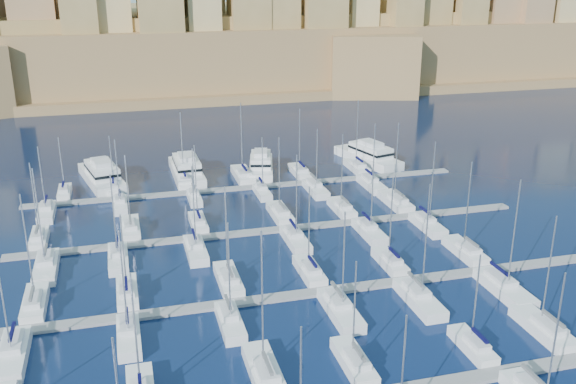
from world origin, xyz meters
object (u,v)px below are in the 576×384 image
object	(u,v)px
motor_yacht_c	(261,165)
motor_yacht_d	(369,155)
sailboat_2	(265,372)
motor_yacht_b	(187,169)
sailboat_4	(473,346)
motor_yacht_a	(102,175)

from	to	relation	value
motor_yacht_c	motor_yacht_d	bearing A→B (deg)	2.88
sailboat_2	motor_yacht_b	world-z (taller)	sailboat_2
sailboat_4	motor_yacht_b	distance (m)	75.35
motor_yacht_b	motor_yacht_d	size ratio (longest dim) A/B	0.96
motor_yacht_a	motor_yacht_b	bearing A→B (deg)	-1.19
motor_yacht_a	motor_yacht_d	size ratio (longest dim) A/B	1.04
sailboat_4	motor_yacht_d	world-z (taller)	sailboat_4
motor_yacht_c	sailboat_2	bearing A→B (deg)	-102.48
sailboat_4	motor_yacht_c	size ratio (longest dim) A/B	0.73
motor_yacht_d	motor_yacht_c	bearing A→B (deg)	-177.12
sailboat_2	motor_yacht_a	size ratio (longest dim) A/B	0.85
motor_yacht_b	sailboat_4	bearing A→B (deg)	-71.82
sailboat_2	motor_yacht_d	size ratio (longest dim) A/B	0.88
sailboat_2	motor_yacht_b	size ratio (longest dim) A/B	0.92
motor_yacht_c	motor_yacht_b	bearing A→B (deg)	175.43
motor_yacht_b	motor_yacht_d	world-z (taller)	same
motor_yacht_c	motor_yacht_d	distance (m)	24.54
sailboat_2	sailboat_4	distance (m)	23.61
motor_yacht_c	sailboat_4	bearing A→B (deg)	-83.30
motor_yacht_b	motor_yacht_c	bearing A→B (deg)	-4.57
sailboat_4	motor_yacht_c	world-z (taller)	sailboat_4
motor_yacht_a	motor_yacht_d	distance (m)	56.42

